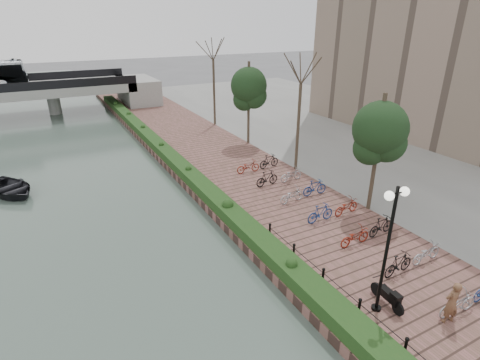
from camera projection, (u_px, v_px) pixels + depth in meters
promenade at (237, 175)px, 26.52m from camera, size 8.00×75.00×0.50m
inland_pavement at (395, 143)px, 33.42m from camera, size 24.00×75.00×0.50m
hedge at (179, 164)px, 26.87m from camera, size 1.10×56.00×0.60m
chain_fence at (381, 327)px, 12.59m from camera, size 0.10×14.10×0.70m
lamppost at (391, 225)px, 12.45m from camera, size 1.02×0.32×4.98m
motorcycle at (387, 295)px, 13.92m from camera, size 0.58×1.45×0.88m
pedestrian at (452, 303)px, 12.97m from camera, size 0.67×0.51×1.68m
bicycle_parking at (333, 209)px, 20.11m from camera, size 2.40×17.32×1.00m
street_trees at (330, 138)px, 22.98m from camera, size 3.20×37.12×6.80m
boat at (9, 188)px, 23.86m from camera, size 4.78×5.33×0.91m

